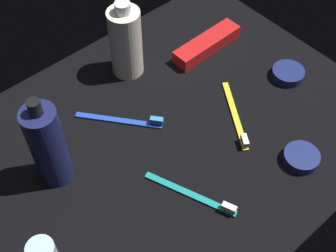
% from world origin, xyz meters
% --- Properties ---
extents(ground_plane, '(0.84, 0.64, 0.01)m').
position_xyz_m(ground_plane, '(0.00, 0.00, -0.01)').
color(ground_plane, black).
extents(lotion_bottle, '(0.06, 0.06, 0.20)m').
position_xyz_m(lotion_bottle, '(0.21, -0.07, 0.09)').
color(lotion_bottle, '#191E4C').
rests_on(lotion_bottle, ground_plane).
extents(bodywash_bottle, '(0.07, 0.07, 0.18)m').
position_xyz_m(bodywash_bottle, '(-0.05, -0.20, 0.08)').
color(bodywash_bottle, silver).
rests_on(bodywash_bottle, ground_plane).
extents(toothbrush_yellow, '(0.11, 0.16, 0.02)m').
position_xyz_m(toothbrush_yellow, '(-0.13, 0.06, 0.01)').
color(toothbrush_yellow, yellow).
rests_on(toothbrush_yellow, ground_plane).
extents(toothbrush_teal, '(0.08, 0.17, 0.02)m').
position_xyz_m(toothbrush_teal, '(0.05, 0.14, 0.01)').
color(toothbrush_teal, teal).
rests_on(toothbrush_teal, ground_plane).
extents(toothbrush_blue, '(0.12, 0.15, 0.02)m').
position_xyz_m(toothbrush_blue, '(0.04, -0.08, 0.01)').
color(toothbrush_blue, blue).
rests_on(toothbrush_blue, ground_plane).
extents(toothpaste_box_red, '(0.18, 0.05, 0.03)m').
position_xyz_m(toothpaste_box_red, '(-0.23, -0.13, 0.02)').
color(toothpaste_box_red, red).
rests_on(toothpaste_box_red, ground_plane).
extents(cream_tin_left, '(0.07, 0.07, 0.02)m').
position_xyz_m(cream_tin_left, '(-0.30, 0.05, 0.01)').
color(cream_tin_left, navy).
rests_on(cream_tin_left, ground_plane).
extents(cream_tin_right, '(0.07, 0.07, 0.02)m').
position_xyz_m(cream_tin_right, '(-0.15, 0.21, 0.01)').
color(cream_tin_right, navy).
rests_on(cream_tin_right, ground_plane).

